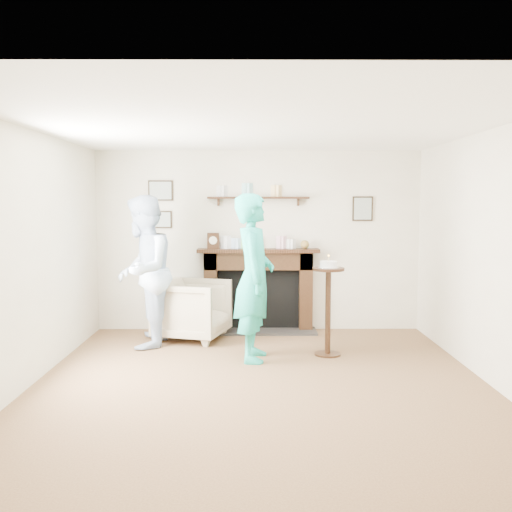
% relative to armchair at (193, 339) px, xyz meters
% --- Properties ---
extents(ground, '(5.00, 5.00, 0.00)m').
position_rel_armchair_xyz_m(ground, '(0.86, -1.90, 0.00)').
color(ground, brown).
rests_on(ground, ground).
extents(room_shell, '(4.54, 5.02, 2.52)m').
position_rel_armchair_xyz_m(room_shell, '(0.86, -1.21, 1.62)').
color(room_shell, beige).
rests_on(room_shell, ground).
extents(armchair, '(1.06, 1.04, 0.78)m').
position_rel_armchair_xyz_m(armchair, '(0.00, 0.00, 0.00)').
color(armchair, tan).
rests_on(armchair, ground).
extents(man, '(0.75, 0.94, 1.88)m').
position_rel_armchair_xyz_m(man, '(-0.56, -0.36, 0.00)').
color(man, '#A6BED0').
rests_on(man, ground).
extents(woman, '(0.49, 0.71, 1.89)m').
position_rel_armchair_xyz_m(woman, '(0.80, -0.96, 0.00)').
color(woman, '#20ACB6').
rests_on(woman, ground).
extents(pedestal_table, '(0.37, 0.37, 1.18)m').
position_rel_armchair_xyz_m(pedestal_table, '(1.66, -0.79, 0.73)').
color(pedestal_table, black).
rests_on(pedestal_table, ground).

